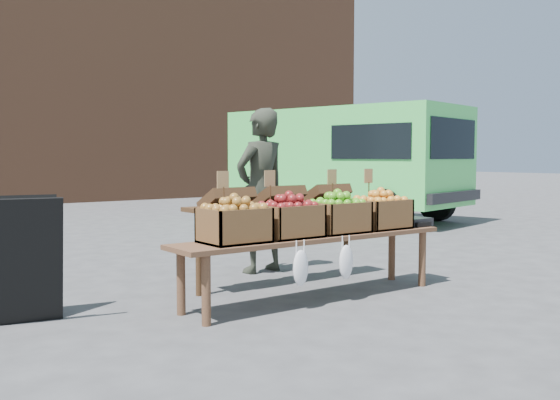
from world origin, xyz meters
TOP-DOWN VIEW (x-y plane):
  - ground at (0.00, 0.00)m, footprint 80.00×80.00m
  - delivery_van at (4.60, 5.35)m, footprint 3.25×5.23m
  - vendor at (0.03, 1.70)m, footprint 0.70×0.50m
  - chalkboard_sign at (-2.64, 1.08)m, footprint 0.69×0.46m
  - back_table at (-0.18, 1.08)m, footprint 2.10×0.44m
  - display_bench at (-0.33, 0.36)m, footprint 2.70×0.56m
  - crate_golden_apples at (-1.16, 0.36)m, footprint 0.50×0.40m
  - crate_russet_pears at (-0.61, 0.36)m, footprint 0.50×0.40m
  - crate_red_apples at (-0.06, 0.36)m, footprint 0.50×0.40m
  - crate_green_apples at (0.49, 0.36)m, footprint 0.50×0.40m
  - weighing_scale at (0.92, 0.36)m, footprint 0.34×0.30m

SIDE VIEW (x-z plane):
  - ground at x=0.00m, z-range 0.00..0.00m
  - display_bench at x=-0.33m, z-range 0.00..0.57m
  - chalkboard_sign at x=-2.64m, z-range 0.00..0.97m
  - back_table at x=-0.18m, z-range 0.00..1.04m
  - weighing_scale at x=0.92m, z-range 0.57..0.65m
  - crate_golden_apples at x=-1.16m, z-range 0.57..0.85m
  - crate_russet_pears at x=-0.61m, z-range 0.57..0.85m
  - crate_red_apples at x=-0.06m, z-range 0.57..0.85m
  - crate_green_apples at x=0.49m, z-range 0.57..0.85m
  - vendor at x=0.03m, z-range 0.00..1.78m
  - delivery_van at x=4.60m, z-range 0.00..2.17m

